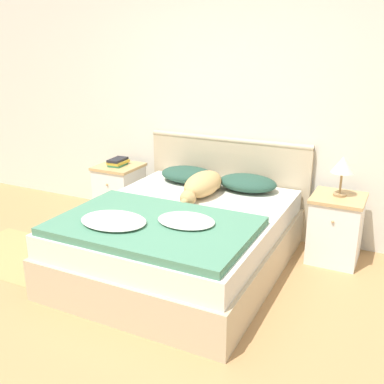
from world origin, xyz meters
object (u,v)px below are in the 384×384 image
Objects in this scene: nightstand_right at (335,228)px; dog at (202,185)px; book_stack at (118,162)px; bed at (182,240)px; pillow_right at (248,183)px; pillow_left at (188,175)px; nightstand_left at (120,192)px; table_lamp at (343,166)px.

dog reaches higher than nightstand_right.
book_stack is (-1.14, 0.31, 0.01)m from dog.
bed is 3.55× the size of pillow_right.
bed is 0.55m from dog.
bed is at bearing -66.93° from pillow_left.
dog reaches higher than nightstand_left.
nightstand_right is at bearing 0.00° from nightstand_left.
nightstand_right is at bearing -0.13° from pillow_left.
table_lamp is (0.00, 0.02, 0.56)m from nightstand_right.
nightstand_left is (-1.14, 0.73, 0.04)m from bed.
nightstand_left and nightstand_right have the same top height.
pillow_right is at bearing 45.61° from dog.
nightstand_left reaches higher than bed.
pillow_left is 1.59× the size of table_lamp.
bed is 0.87m from pillow_left.
bed is at bearing -89.64° from dog.
pillow_left is (-0.31, 0.73, 0.34)m from bed.
dog reaches higher than pillow_right.
pillow_left is at bearing -179.45° from table_lamp.
dog is (-1.14, -0.32, 0.33)m from nightstand_right.
book_stack is 0.67× the size of table_lamp.
bed is at bearing -146.69° from table_lamp.
nightstand_right is at bearing 0.10° from book_stack.
pillow_right reaches higher than nightstand_left.
pillow_right is at bearing 0.13° from nightstand_left.
dog is at bearing -163.59° from table_lamp.
pillow_left is (-1.45, 0.00, 0.30)m from nightstand_right.
pillow_left is (0.82, 0.00, 0.30)m from nightstand_left.
book_stack is (-0.83, -0.01, 0.03)m from pillow_left.
pillow_right is 0.73× the size of dog.
pillow_right is at bearing 66.93° from bed.
table_lamp is (2.27, 0.02, 0.22)m from book_stack.
book_stack is (-1.14, 0.73, 0.37)m from bed.
dog is (0.31, -0.32, 0.03)m from pillow_left.
bed is 1.35m from nightstand_left.
bed is at bearing -32.50° from book_stack.
nightstand_left is 2.56× the size of book_stack.
nightstand_right is 0.88m from pillow_right.
pillow_right is 0.86m from table_lamp.
dog is at bearing -164.39° from nightstand_right.
table_lamp reaches higher than pillow_right.
table_lamp is at bearing 0.55° from pillow_left.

